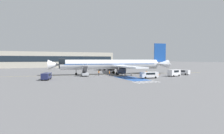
% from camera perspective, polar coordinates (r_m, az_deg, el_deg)
% --- Properties ---
extents(ground_plane, '(600.00, 600.00, 0.00)m').
position_cam_1_polar(ground_plane, '(65.14, -1.62, -2.54)').
color(ground_plane, slate).
extents(apron_leadline_yellow, '(80.20, 13.94, 0.01)m').
position_cam_1_polar(apron_leadline_yellow, '(66.71, -0.33, -2.42)').
color(apron_leadline_yellow, gold).
rests_on(apron_leadline_yellow, ground_plane).
extents(apron_stand_patch_blue, '(5.77, 13.51, 0.01)m').
position_cam_1_polar(apron_stand_patch_blue, '(53.17, 6.17, -3.70)').
color(apron_stand_patch_blue, '#2856A8').
rests_on(apron_stand_patch_blue, ground_plane).
extents(apron_walkway_bar_0, '(0.44, 3.60, 0.01)m').
position_cam_1_polar(apron_walkway_bar_0, '(43.77, 7.86, -5.06)').
color(apron_walkway_bar_0, silver).
rests_on(apron_walkway_bar_0, ground_plane).
extents(apron_walkway_bar_1, '(0.44, 3.60, 0.01)m').
position_cam_1_polar(apron_walkway_bar_1, '(44.41, 9.19, -4.96)').
color(apron_walkway_bar_1, silver).
rests_on(apron_walkway_bar_1, ground_plane).
extents(apron_walkway_bar_2, '(0.44, 3.60, 0.01)m').
position_cam_1_polar(apron_walkway_bar_2, '(45.07, 10.47, -4.86)').
color(apron_walkway_bar_2, silver).
rests_on(apron_walkway_bar_2, ground_plane).
extents(apron_walkway_bar_3, '(0.44, 3.60, 0.01)m').
position_cam_1_polar(apron_walkway_bar_3, '(45.75, 11.72, -4.76)').
color(apron_walkway_bar_3, silver).
rests_on(apron_walkway_bar_3, ground_plane).
extents(apron_walkway_bar_4, '(0.44, 3.60, 0.01)m').
position_cam_1_polar(apron_walkway_bar_4, '(46.45, 12.93, -4.66)').
color(apron_walkway_bar_4, silver).
rests_on(apron_walkway_bar_4, ground_plane).
extents(apron_walkway_bar_5, '(0.44, 3.60, 0.01)m').
position_cam_1_polar(apron_walkway_bar_5, '(47.17, 14.11, -4.56)').
color(apron_walkway_bar_5, silver).
rests_on(apron_walkway_bar_5, ground_plane).
extents(airliner, '(46.73, 36.65, 12.20)m').
position_cam_1_polar(airliner, '(66.67, 0.31, 0.85)').
color(airliner, silver).
rests_on(airliner, ground_plane).
extents(boarding_stairs_forward, '(2.98, 5.48, 4.28)m').
position_cam_1_polar(boarding_stairs_forward, '(60.65, -8.83, -1.98)').
color(boarding_stairs_forward, '#ADB2BA').
rests_on(boarding_stairs_forward, ground_plane).
extents(fuel_tanker, '(9.90, 4.06, 3.44)m').
position_cam_1_polar(fuel_tanker, '(89.83, -2.02, -0.03)').
color(fuel_tanker, '#38383D').
rests_on(fuel_tanker, ground_plane).
extents(service_van_0, '(5.64, 2.73, 1.91)m').
position_cam_1_polar(service_van_0, '(54.17, 12.01, -2.40)').
color(service_van_0, silver).
rests_on(service_van_0, ground_plane).
extents(service_van_1, '(3.15, 5.13, 1.92)m').
position_cam_1_polar(service_van_1, '(52.37, -20.63, -2.68)').
color(service_van_1, '#1E234C').
rests_on(service_van_1, ground_plane).
extents(service_van_2, '(2.97, 5.19, 1.81)m').
position_cam_1_polar(service_van_2, '(70.58, 22.12, -1.44)').
color(service_van_2, silver).
rests_on(service_van_2, ground_plane).
extents(service_van_3, '(4.97, 2.65, 2.27)m').
position_cam_1_polar(service_van_3, '(62.70, 19.63, -1.65)').
color(service_van_3, silver).
rests_on(service_van_3, ground_plane).
extents(baggage_cart, '(2.82, 1.92, 0.87)m').
position_cam_1_polar(baggage_cart, '(63.00, 5.34, -2.49)').
color(baggage_cart, gray).
rests_on(baggage_cart, ground_plane).
extents(ground_crew_0, '(0.29, 0.46, 1.79)m').
position_cam_1_polar(ground_crew_0, '(62.33, -4.34, -1.82)').
color(ground_crew_0, '#191E38').
rests_on(ground_crew_0, ground_plane).
extents(ground_crew_1, '(0.43, 0.23, 1.59)m').
position_cam_1_polar(ground_crew_1, '(64.92, 11.18, -1.81)').
color(ground_crew_1, black).
rests_on(ground_crew_1, ground_plane).
extents(ground_crew_2, '(0.27, 0.45, 1.81)m').
position_cam_1_polar(ground_crew_2, '(60.03, -0.84, -1.97)').
color(ground_crew_2, '#191E38').
rests_on(ground_crew_2, ground_plane).
extents(ground_crew_3, '(0.28, 0.45, 1.64)m').
position_cam_1_polar(ground_crew_3, '(62.65, 3.30, -1.88)').
color(ground_crew_3, '#191E38').
rests_on(ground_crew_3, ground_plane).
extents(traffic_cone_0, '(0.43, 0.43, 0.47)m').
position_cam_1_polar(traffic_cone_0, '(62.24, 11.30, -2.61)').
color(traffic_cone_0, orange).
rests_on(traffic_cone_0, ground_plane).
extents(traffic_cone_1, '(0.44, 0.44, 0.49)m').
position_cam_1_polar(traffic_cone_1, '(69.54, 11.09, -2.06)').
color(traffic_cone_1, orange).
rests_on(traffic_cone_1, ground_plane).
extents(traffic_cone_2, '(0.53, 0.53, 0.59)m').
position_cam_1_polar(traffic_cone_2, '(65.41, 15.00, -2.35)').
color(traffic_cone_2, orange).
rests_on(traffic_cone_2, ground_plane).
extents(terminal_building, '(84.29, 12.10, 10.96)m').
position_cam_1_polar(terminal_building, '(133.72, -17.55, 2.31)').
color(terminal_building, '#B2AD9E').
rests_on(terminal_building, ground_plane).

